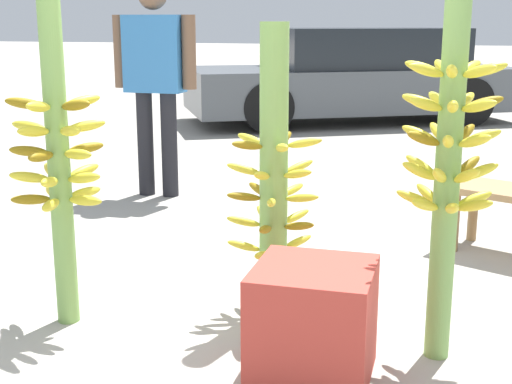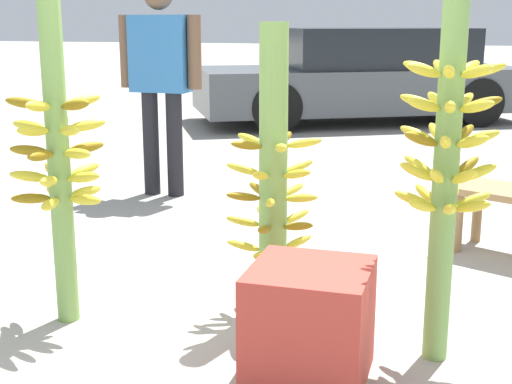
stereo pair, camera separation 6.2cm
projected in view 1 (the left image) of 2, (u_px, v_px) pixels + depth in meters
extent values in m
plane|color=#9E998E|center=(240.00, 357.00, 2.96)|extent=(80.00, 80.00, 0.00)
cylinder|color=#7AA851|center=(58.00, 146.00, 3.12)|extent=(0.10, 0.10, 1.65)
ellipsoid|color=olive|center=(25.00, 103.00, 3.08)|extent=(0.18, 0.10, 0.07)
ellipsoid|color=gold|center=(38.00, 107.00, 2.96)|extent=(0.05, 0.18, 0.07)
ellipsoid|color=olive|center=(76.00, 105.00, 3.01)|extent=(0.18, 0.10, 0.07)
ellipsoid|color=gold|center=(83.00, 101.00, 3.16)|extent=(0.14, 0.17, 0.07)
ellipsoid|color=olive|center=(52.00, 100.00, 3.20)|extent=(0.14, 0.17, 0.07)
ellipsoid|color=gold|center=(33.00, 131.00, 3.00)|extent=(0.09, 0.18, 0.07)
ellipsoid|color=gold|center=(70.00, 131.00, 3.01)|extent=(0.17, 0.13, 0.07)
ellipsoid|color=gold|center=(87.00, 126.00, 3.15)|extent=(0.17, 0.14, 0.07)
ellipsoid|color=olive|center=(62.00, 123.00, 3.23)|extent=(0.10, 0.18, 0.07)
ellipsoid|color=gold|center=(30.00, 127.00, 3.13)|extent=(0.18, 0.05, 0.07)
ellipsoid|color=olive|center=(41.00, 156.00, 3.01)|extent=(0.05, 0.17, 0.06)
ellipsoid|color=gold|center=(78.00, 154.00, 3.06)|extent=(0.18, 0.10, 0.06)
ellipsoid|color=olive|center=(86.00, 148.00, 3.20)|extent=(0.14, 0.16, 0.06)
ellipsoid|color=gold|center=(56.00, 146.00, 3.25)|extent=(0.13, 0.17, 0.06)
ellipsoid|color=olive|center=(28.00, 151.00, 3.13)|extent=(0.18, 0.09, 0.06)
ellipsoid|color=gold|center=(51.00, 171.00, 3.26)|extent=(0.16, 0.15, 0.07)
ellipsoid|color=gold|center=(29.00, 177.00, 3.13)|extent=(0.18, 0.13, 0.07)
ellipsoid|color=gold|center=(49.00, 182.00, 3.03)|extent=(0.08, 0.18, 0.07)
ellipsoid|color=gold|center=(84.00, 178.00, 3.11)|extent=(0.18, 0.07, 0.07)
ellipsoid|color=gold|center=(84.00, 171.00, 3.25)|extent=(0.11, 0.18, 0.07)
ellipsoid|color=gold|center=(51.00, 205.00, 3.05)|extent=(0.08, 0.18, 0.05)
ellipsoid|color=gold|center=(85.00, 201.00, 3.13)|extent=(0.18, 0.07, 0.05)
ellipsoid|color=gold|center=(85.00, 193.00, 3.28)|extent=(0.11, 0.17, 0.05)
ellipsoid|color=gold|center=(53.00, 192.00, 3.29)|extent=(0.16, 0.15, 0.05)
ellipsoid|color=olive|center=(31.00, 199.00, 3.15)|extent=(0.17, 0.12, 0.05)
cylinder|color=#7AA851|center=(274.00, 173.00, 3.28)|extent=(0.13, 0.13, 1.36)
ellipsoid|color=gold|center=(305.00, 143.00, 3.23)|extent=(0.17, 0.07, 0.07)
ellipsoid|color=olive|center=(285.00, 138.00, 3.37)|extent=(0.06, 0.17, 0.07)
ellipsoid|color=gold|center=(251.00, 139.00, 3.33)|extent=(0.17, 0.10, 0.07)
ellipsoid|color=olive|center=(247.00, 145.00, 3.17)|extent=(0.14, 0.15, 0.07)
ellipsoid|color=gold|center=(282.00, 148.00, 3.11)|extent=(0.11, 0.16, 0.07)
ellipsoid|color=gold|center=(262.00, 176.00, 3.15)|extent=(0.06, 0.17, 0.08)
ellipsoid|color=gold|center=(297.00, 174.00, 3.18)|extent=(0.16, 0.11, 0.08)
ellipsoid|color=gold|center=(299.00, 167.00, 3.34)|extent=(0.14, 0.14, 0.08)
ellipsoid|color=gold|center=(267.00, 164.00, 3.40)|extent=(0.11, 0.16, 0.08)
ellipsoid|color=gold|center=(244.00, 169.00, 3.29)|extent=(0.17, 0.07, 0.08)
ellipsoid|color=gold|center=(302.00, 198.00, 3.25)|extent=(0.17, 0.06, 0.06)
ellipsoid|color=gold|center=(292.00, 190.00, 3.40)|extent=(0.11, 0.16, 0.06)
ellipsoid|color=olive|center=(258.00, 189.00, 3.42)|extent=(0.14, 0.14, 0.06)
ellipsoid|color=olive|center=(244.00, 197.00, 3.27)|extent=(0.16, 0.11, 0.06)
ellipsoid|color=gold|center=(271.00, 203.00, 3.16)|extent=(0.07, 0.17, 0.06)
ellipsoid|color=gold|center=(263.00, 214.00, 3.46)|extent=(0.12, 0.16, 0.07)
ellipsoid|color=gold|center=(244.00, 221.00, 3.33)|extent=(0.17, 0.08, 0.07)
ellipsoid|color=olive|center=(265.00, 229.00, 3.20)|extent=(0.04, 0.17, 0.07)
ellipsoid|color=olive|center=(299.00, 226.00, 3.25)|extent=(0.17, 0.09, 0.07)
ellipsoid|color=gold|center=(296.00, 216.00, 3.41)|extent=(0.13, 0.15, 0.07)
ellipsoid|color=gold|center=(244.00, 246.00, 3.37)|extent=(0.17, 0.07, 0.07)
ellipsoid|color=gold|center=(262.00, 255.00, 3.23)|extent=(0.06, 0.17, 0.07)
ellipsoid|color=gold|center=(297.00, 253.00, 3.27)|extent=(0.17, 0.11, 0.07)
ellipsoid|color=gold|center=(298.00, 242.00, 3.43)|extent=(0.14, 0.15, 0.07)
ellipsoid|color=olive|center=(266.00, 238.00, 3.49)|extent=(0.11, 0.16, 0.07)
cylinder|color=#7AA851|center=(449.00, 152.00, 2.77)|extent=(0.10, 0.10, 1.72)
ellipsoid|color=gold|center=(423.00, 68.00, 2.76)|extent=(0.17, 0.08, 0.08)
ellipsoid|color=gold|center=(427.00, 70.00, 2.66)|extent=(0.15, 0.13, 0.08)
ellipsoid|color=gold|center=(452.00, 71.00, 2.59)|extent=(0.05, 0.16, 0.08)
ellipsoid|color=gold|center=(480.00, 71.00, 2.60)|extent=(0.15, 0.14, 0.08)
ellipsoid|color=gold|center=(487.00, 70.00, 2.68)|extent=(0.16, 0.07, 0.08)
ellipsoid|color=gold|center=(470.00, 68.00, 2.78)|extent=(0.11, 0.16, 0.08)
ellipsoid|color=gold|center=(442.00, 67.00, 2.81)|extent=(0.10, 0.16, 0.08)
ellipsoid|color=gold|center=(453.00, 107.00, 2.61)|extent=(0.05, 0.16, 0.08)
ellipsoid|color=gold|center=(479.00, 106.00, 2.63)|extent=(0.15, 0.13, 0.08)
ellipsoid|color=olive|center=(484.00, 103.00, 2.73)|extent=(0.17, 0.08, 0.08)
ellipsoid|color=gold|center=(465.00, 100.00, 2.82)|extent=(0.10, 0.16, 0.08)
ellipsoid|color=gold|center=(438.00, 100.00, 2.84)|extent=(0.11, 0.16, 0.08)
ellipsoid|color=gold|center=(421.00, 102.00, 2.78)|extent=(0.17, 0.07, 0.08)
ellipsoid|color=gold|center=(426.00, 105.00, 2.68)|extent=(0.15, 0.13, 0.08)
ellipsoid|color=olive|center=(424.00, 139.00, 2.72)|extent=(0.15, 0.13, 0.09)
ellipsoid|color=gold|center=(448.00, 142.00, 2.65)|extent=(0.05, 0.16, 0.09)
ellipsoid|color=gold|center=(475.00, 141.00, 2.66)|extent=(0.15, 0.14, 0.09)
ellipsoid|color=gold|center=(481.00, 137.00, 2.75)|extent=(0.16, 0.07, 0.09)
ellipsoid|color=olive|center=(465.00, 133.00, 2.84)|extent=(0.11, 0.16, 0.09)
ellipsoid|color=gold|center=(438.00, 132.00, 2.87)|extent=(0.10, 0.16, 0.09)
ellipsoid|color=gold|center=(420.00, 134.00, 2.82)|extent=(0.17, 0.08, 0.09)
ellipsoid|color=gold|center=(442.00, 164.00, 2.90)|extent=(0.07, 0.16, 0.10)
ellipsoid|color=gold|center=(421.00, 166.00, 2.86)|extent=(0.16, 0.11, 0.10)
ellipsoid|color=gold|center=(419.00, 171.00, 2.77)|extent=(0.16, 0.10, 0.10)
ellipsoid|color=gold|center=(440.00, 176.00, 2.69)|extent=(0.08, 0.16, 0.10)
ellipsoid|color=gold|center=(467.00, 176.00, 2.68)|extent=(0.13, 0.15, 0.10)
ellipsoid|color=gold|center=(479.00, 172.00, 2.76)|extent=(0.16, 0.04, 0.10)
ellipsoid|color=olive|center=(467.00, 167.00, 2.85)|extent=(0.13, 0.15, 0.10)
ellipsoid|color=gold|center=(452.00, 208.00, 2.70)|extent=(0.07, 0.17, 0.09)
ellipsoid|color=gold|center=(474.00, 206.00, 2.74)|extent=(0.16, 0.11, 0.09)
ellipsoid|color=gold|center=(474.00, 199.00, 2.84)|extent=(0.16, 0.10, 0.09)
ellipsoid|color=gold|center=(453.00, 194.00, 2.92)|extent=(0.08, 0.17, 0.09)
ellipsoid|color=gold|center=(428.00, 194.00, 2.93)|extent=(0.13, 0.15, 0.09)
ellipsoid|color=gold|center=(415.00, 198.00, 2.85)|extent=(0.16, 0.04, 0.09)
ellipsoid|color=gold|center=(425.00, 205.00, 2.75)|extent=(0.13, 0.15, 0.09)
cylinder|color=black|center=(145.00, 144.00, 5.64)|extent=(0.13, 0.13, 0.82)
cylinder|color=black|center=(169.00, 145.00, 5.59)|extent=(0.13, 0.13, 0.82)
cube|color=#3372B2|center=(154.00, 54.00, 5.45)|extent=(0.45, 0.20, 0.58)
cylinder|color=brown|center=(121.00, 51.00, 5.52)|extent=(0.11, 0.11, 0.55)
cylinder|color=brown|center=(189.00, 52.00, 5.37)|extent=(0.11, 0.11, 0.55)
cylinder|color=#99754C|center=(473.00, 212.00, 4.49)|extent=(0.06, 0.06, 0.36)
cylinder|color=#99754C|center=(454.00, 222.00, 4.29)|extent=(0.06, 0.06, 0.36)
cube|color=#4C5156|center=(351.00, 88.00, 9.76)|extent=(4.69, 3.59, 0.57)
cube|color=black|center=(364.00, 48.00, 9.68)|extent=(2.88, 2.54, 0.52)
cylinder|color=black|center=(268.00, 108.00, 8.76)|extent=(0.66, 0.48, 0.64)
cylinder|color=black|center=(242.00, 95.00, 10.24)|extent=(0.66, 0.48, 0.64)
cylinder|color=black|center=(469.00, 102.00, 9.36)|extent=(0.66, 0.48, 0.64)
cylinder|color=black|center=(417.00, 91.00, 10.83)|extent=(0.66, 0.48, 0.64)
cube|color=#B2382D|center=(313.00, 322.00, 2.75)|extent=(0.45, 0.45, 0.45)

